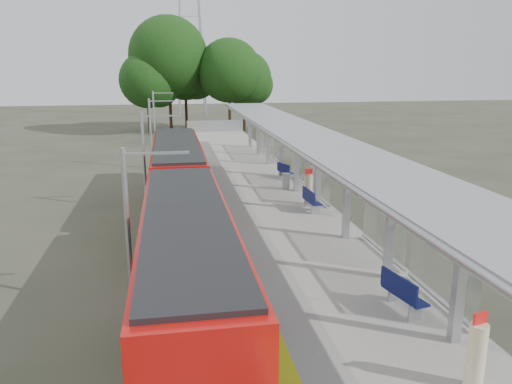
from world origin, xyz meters
TOP-DOWN VIEW (x-y plane):
  - trackbed at (-4.50, 20.00)m, footprint 3.00×70.00m
  - platform at (0.00, 20.00)m, footprint 6.00×50.00m
  - tactile_strip at (-2.55, 20.00)m, footprint 0.60×50.00m
  - end_fence at (0.00, 44.95)m, footprint 6.00×0.10m
  - train at (-4.50, 12.98)m, footprint 2.74×27.60m
  - canopy at (1.61, 16.19)m, footprint 3.27×38.00m
  - tree_cluster at (-2.00, 52.57)m, footprint 17.75×13.55m
  - catenary_masts at (-6.22, 19.00)m, footprint 2.08×48.16m
  - bench_near at (1.41, 3.74)m, footprint 0.80×1.65m
  - bench_mid at (1.68, 14.05)m, footprint 0.57×1.58m
  - bench_far at (2.10, 21.23)m, footprint 0.88×1.43m
  - info_pillar_near at (1.36, 0.18)m, footprint 0.40×0.40m
  - info_pillar_far at (1.88, 15.14)m, footprint 0.41×0.41m
  - litter_bin at (1.54, 18.54)m, footprint 0.44×0.44m

SIDE VIEW (x-z plane):
  - trackbed at x=-4.50m, z-range 0.00..0.24m
  - platform at x=0.00m, z-range 0.00..1.00m
  - tactile_strip at x=-2.55m, z-range 1.00..1.02m
  - litter_bin at x=1.54m, z-range 1.00..1.89m
  - bench_far at x=2.10m, z-range 1.03..1.96m
  - bench_mid at x=1.68m, z-range 1.03..2.09m
  - bench_near at x=1.41m, z-range 1.03..2.11m
  - end_fence at x=0.00m, z-range 1.00..2.20m
  - info_pillar_near at x=1.36m, z-range 0.88..2.67m
  - info_pillar_far at x=1.88m, z-range 0.88..2.71m
  - train at x=-4.50m, z-range 0.24..3.86m
  - catenary_masts at x=-6.22m, z-range 0.21..5.61m
  - canopy at x=1.61m, z-range 2.37..6.03m
  - tree_cluster at x=-2.00m, z-range 0.87..14.38m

